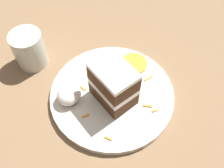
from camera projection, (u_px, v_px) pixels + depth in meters
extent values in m
plane|color=#4C4742|center=(101.00, 128.00, 0.59)|extent=(6.00, 6.00, 0.00)
cube|color=#846647|center=(101.00, 125.00, 0.58)|extent=(1.34, 1.15, 0.03)
cylinder|color=silver|center=(112.00, 95.00, 0.60)|extent=(0.28, 0.28, 0.02)
cube|color=#4C2D19|center=(113.00, 93.00, 0.57)|extent=(0.08, 0.10, 0.04)
cube|color=white|center=(113.00, 86.00, 0.55)|extent=(0.08, 0.10, 0.02)
cube|color=#4C2D19|center=(113.00, 78.00, 0.53)|extent=(0.08, 0.10, 0.04)
cube|color=white|center=(114.00, 71.00, 0.51)|extent=(0.08, 0.10, 0.01)
ellipsoid|color=white|center=(69.00, 95.00, 0.57)|extent=(0.05, 0.05, 0.04)
cylinder|color=orange|center=(134.00, 64.00, 0.64)|extent=(0.06, 0.06, 0.01)
cube|color=orange|center=(155.00, 111.00, 0.57)|extent=(0.01, 0.01, 0.00)
cube|color=orange|center=(83.00, 88.00, 0.60)|extent=(0.01, 0.02, 0.00)
cube|color=orange|center=(148.00, 106.00, 0.57)|extent=(0.02, 0.02, 0.00)
cube|color=orange|center=(108.00, 58.00, 0.65)|extent=(0.02, 0.02, 0.00)
cube|color=orange|center=(148.00, 78.00, 0.61)|extent=(0.02, 0.01, 0.00)
cube|color=orange|center=(85.00, 116.00, 0.56)|extent=(0.02, 0.01, 0.00)
cube|color=orange|center=(109.00, 55.00, 0.65)|extent=(0.02, 0.02, 0.00)
cube|color=orange|center=(108.00, 138.00, 0.53)|extent=(0.01, 0.02, 0.00)
cylinder|color=beige|center=(29.00, 49.00, 0.63)|extent=(0.08, 0.08, 0.09)
cylinder|color=silver|center=(32.00, 57.00, 0.65)|extent=(0.07, 0.07, 0.03)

